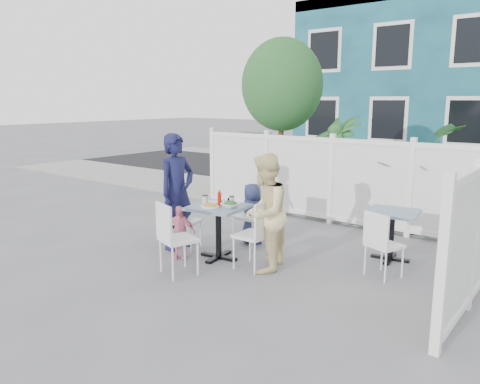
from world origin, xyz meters
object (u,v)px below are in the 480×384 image
Objects in this scene: chair_left at (182,216)px; chair_near at (173,234)px; chair_right at (257,230)px; man at (177,192)px; main_table at (218,218)px; spare_table at (392,222)px; woman at (265,213)px; utility_cabinet at (251,164)px; chair_back at (252,210)px; boy at (251,214)px; toddler at (179,232)px.

chair_near is at bearing 22.22° from chair_left.
chair_right reaches higher than chair_left.
chair_left is 0.49× the size of man.
main_table reaches higher than spare_table.
woman is at bearing -129.90° from spare_table.
chair_near is (2.62, -5.27, -0.14)m from utility_cabinet.
chair_near is at bearing 89.31° from chair_back.
chair_left is (1.88, -4.35, -0.19)m from utility_cabinet.
utility_cabinet reaches higher than boy.
spare_table is at bearing -40.93° from chair_right.
boy is (0.78, 0.88, -0.40)m from man.
boy reaches higher than chair_right.
chair_back is (0.75, 0.84, 0.04)m from chair_left.
chair_back is at bearing -61.73° from utility_cabinet.
chair_left reaches higher than spare_table.
spare_table is 0.80× the size of chair_near.
spare_table is at bearing 100.32° from chair_left.
chair_right is 1.17m from chair_back.
utility_cabinet is 5.14m from main_table.
main_table is 0.79m from chair_left.
toddler is (0.33, -0.39, -0.12)m from chair_left.
spare_table is at bearing 1.92° from toddler.
man is (-1.54, 0.02, 0.34)m from chair_right.
boy is at bearing -61.93° from utility_cabinet.
woman is 1.36m from toddler.
chair_left is 0.90× the size of chair_near.
boy is (-0.01, 1.75, -0.08)m from chair_near.
chair_near is at bearing -135.61° from man.
man is 1.24m from boy.
boy is 1.29m from toddler.
man reaches higher than utility_cabinet.
man reaches higher than toddler.
main_table is 0.61m from toddler.
utility_cabinet is 1.44× the size of boy.
chair_right is at bearing 67.92° from chair_near.
utility_cabinet is 4.39m from chair_back.
boy is at bearing -39.16° from man.
utility_cabinet is 5.51m from spare_table.
chair_right is at bearing -61.14° from utility_cabinet.
woman is (0.84, 0.89, 0.23)m from chair_near.
utility_cabinet is 5.23m from toddler.
chair_right is 1.13m from chair_near.
chair_left is (-0.79, 0.04, -0.10)m from main_table.
man reaches higher than chair_left.
chair_right is 1.01× the size of chair_back.
woman is at bearing 133.63° from chair_back.
utility_cabinet is 1.49× the size of chair_back.
chair_back is at bearing -39.73° from man.
woman is 1.24m from boy.
woman is (0.80, 0.02, 0.18)m from main_table.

